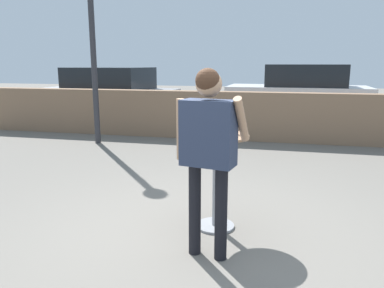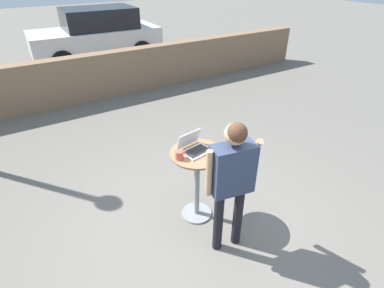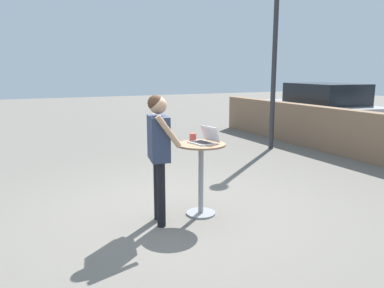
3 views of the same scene
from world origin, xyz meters
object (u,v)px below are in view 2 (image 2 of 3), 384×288
Objects in this scene: laptop at (194,147)px; parked_car_further_down at (97,35)px; cafe_table at (197,175)px; standing_person at (232,174)px; coffee_mug at (179,155)px.

laptop is 0.09× the size of parked_car_further_down.
cafe_table is at bearing -98.16° from parked_car_further_down.
laptop is at bearing -98.29° from parked_car_further_down.
cafe_table is 2.59× the size of laptop.
parked_car_further_down is (1.12, 8.66, -0.22)m from standing_person.
parked_car_further_down is at bearing 82.62° from standing_person.
laptop is 8.07m from parked_car_further_down.
standing_person is 0.40× the size of parked_car_further_down.
coffee_mug is 8.17m from parked_car_further_down.
laptop is 0.24m from coffee_mug.
laptop is at bearing 14.81° from coffee_mug.
parked_car_further_down is (1.15, 8.04, 0.18)m from cafe_table.
coffee_mug is 0.08× the size of standing_person.
parked_car_further_down reaches higher than coffee_mug.
standing_person reaches higher than cafe_table.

